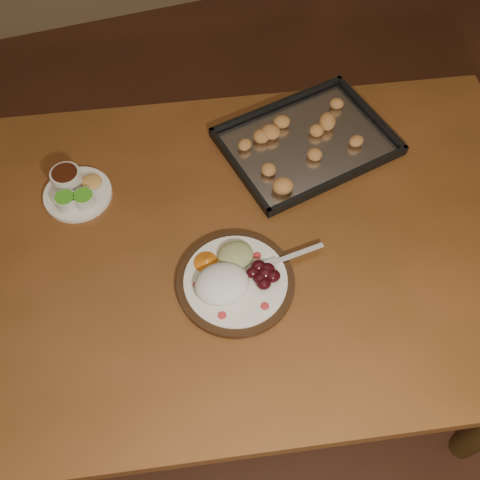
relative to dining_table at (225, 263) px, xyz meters
name	(u,v)px	position (x,y,z in m)	size (l,w,h in m)	color
ground	(213,373)	(-0.07, -0.03, -0.65)	(4.00, 4.00, 0.00)	#522C1C
dining_table	(225,263)	(0.00, 0.00, 0.00)	(1.64, 1.16, 0.75)	brown
dinner_plate	(233,279)	(-0.01, -0.11, 0.12)	(0.33, 0.25, 0.06)	black
condiment_saucer	(75,190)	(-0.29, 0.23, 0.12)	(0.16, 0.16, 0.05)	white
baking_tray	(307,141)	(0.28, 0.21, 0.11)	(0.45, 0.36, 0.04)	black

